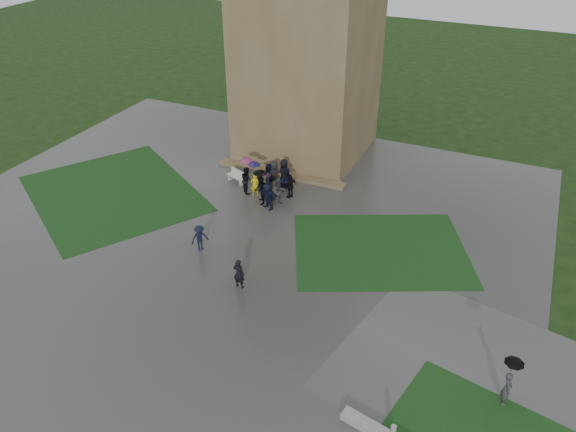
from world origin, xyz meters
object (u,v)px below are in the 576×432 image
at_px(tower, 309,21).
at_px(pedestrian_path, 510,377).
at_px(pedestrian_mid, 200,238).
at_px(pedestrian_near, 239,274).
at_px(bench, 237,176).

relative_size(tower, pedestrian_path, 7.96).
height_order(tower, pedestrian_mid, tower).
bearing_deg(pedestrian_near, pedestrian_path, 171.92).
bearing_deg(tower, pedestrian_path, -48.71).
bearing_deg(pedestrian_path, pedestrian_near, 171.15).
bearing_deg(pedestrian_mid, pedestrian_near, -80.87).
relative_size(bench, pedestrian_near, 0.95).
height_order(bench, pedestrian_mid, pedestrian_mid).
height_order(bench, pedestrian_near, pedestrian_near).
bearing_deg(pedestrian_near, pedestrian_mid, -28.66).
xyz_separation_m(pedestrian_mid, pedestrian_near, (3.40, -1.92, 0.06)).
height_order(tower, pedestrian_near, tower).
distance_m(pedestrian_mid, pedestrian_path, 16.33).
height_order(bench, pedestrian_path, pedestrian_path).
xyz_separation_m(tower, pedestrian_path, (15.64, -17.81, -7.63)).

